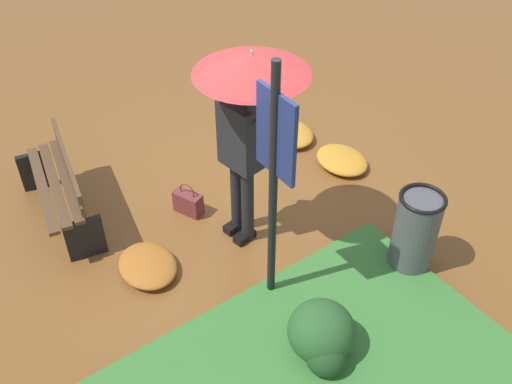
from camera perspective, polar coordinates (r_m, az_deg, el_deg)
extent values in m
plane|color=brown|center=(6.13, -1.17, -2.12)|extent=(18.00, 18.00, 0.00)
cylinder|color=black|center=(5.69, -1.86, -0.31)|extent=(0.12, 0.12, 0.86)
cylinder|color=black|center=(5.58, -0.82, -1.28)|extent=(0.12, 0.12, 0.86)
cube|color=black|center=(5.94, -2.10, -3.32)|extent=(0.14, 0.23, 0.08)
cube|color=black|center=(5.83, -1.11, -4.31)|extent=(0.14, 0.23, 0.08)
cube|color=#232328|center=(5.18, -1.47, 5.51)|extent=(0.41, 0.30, 0.64)
sphere|color=#8C664C|center=(4.93, -1.56, 9.92)|extent=(0.20, 0.20, 0.20)
ellipsoid|color=black|center=(4.92, -1.57, 10.22)|extent=(0.20, 0.20, 0.15)
cylinder|color=#232328|center=(5.20, -3.10, 8.41)|extent=(0.18, 0.13, 0.18)
cylinder|color=#232328|center=(5.12, -2.98, 9.04)|extent=(0.24, 0.11, 0.33)
cube|color=black|center=(5.00, -2.34, 10.07)|extent=(0.07, 0.03, 0.14)
cylinder|color=#232328|center=(4.93, -0.39, 6.96)|extent=(0.11, 0.10, 0.09)
cylinder|color=#232328|center=(4.90, -0.40, 7.95)|extent=(0.10, 0.09, 0.23)
cylinder|color=#A5A5AD|center=(4.75, -0.42, 11.23)|extent=(0.02, 0.02, 0.41)
cone|color=#B22D2D|center=(4.70, -0.43, 12.25)|extent=(0.96, 0.96, 0.16)
sphere|color=#A5A5AD|center=(4.65, -0.44, 13.45)|extent=(0.02, 0.02, 0.02)
cylinder|color=black|center=(4.59, 1.65, -0.18)|extent=(0.07, 0.07, 2.30)
cube|color=navy|center=(4.26, 1.95, 5.55)|extent=(0.44, 0.04, 0.70)
cube|color=silver|center=(4.27, 2.16, 5.63)|extent=(0.38, 0.01, 0.64)
cube|color=brown|center=(6.11, -6.57, -1.05)|extent=(0.33, 0.24, 0.24)
torus|color=brown|center=(6.01, -6.68, 0.10)|extent=(0.17, 0.08, 0.18)
cube|color=black|center=(6.76, -20.38, 1.97)|extent=(0.13, 0.36, 0.44)
cube|color=black|center=(5.78, -16.17, -4.33)|extent=(0.13, 0.36, 0.44)
cube|color=#513823|center=(6.09, -19.93, 0.34)|extent=(1.39, 0.38, 0.04)
cube|color=#513823|center=(6.11, -18.90, 0.77)|extent=(1.39, 0.38, 0.04)
cube|color=#513823|center=(6.13, -17.87, 1.19)|extent=(1.39, 0.38, 0.04)
cube|color=#513823|center=(6.08, -17.63, 2.09)|extent=(1.38, 0.32, 0.10)
cube|color=#513823|center=(6.00, -17.89, 3.15)|extent=(1.38, 0.32, 0.10)
cylinder|color=#4C4C51|center=(5.53, 15.10, -3.86)|extent=(0.40, 0.40, 0.80)
torus|color=black|center=(5.26, 15.86, -0.60)|extent=(0.42, 0.42, 0.04)
ellipsoid|color=#285628|center=(4.85, 6.32, -13.22)|extent=(0.55, 0.55, 0.49)
ellipsoid|color=#1E421E|center=(4.81, 6.80, -15.51)|extent=(0.33, 0.33, 0.33)
ellipsoid|color=#C68428|center=(7.18, 3.17, 5.72)|extent=(0.68, 0.54, 0.15)
ellipsoid|color=#A86023|center=(5.61, -10.43, -7.00)|extent=(0.64, 0.51, 0.14)
ellipsoid|color=#C68428|center=(6.80, 8.30, 3.09)|extent=(0.65, 0.52, 0.14)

